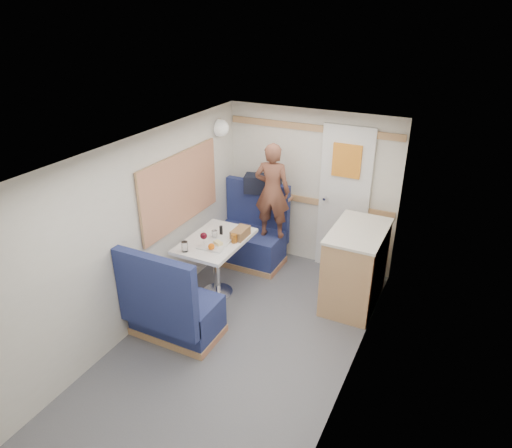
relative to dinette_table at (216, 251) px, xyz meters
The scene contains 26 objects.
floor 1.32m from the dinette_table, 56.98° to the right, with size 4.50×4.50×0.00m, color #515156.
ceiling 1.87m from the dinette_table, 56.98° to the right, with size 4.50×4.50×0.00m, color silver.
wall_back 1.47m from the dinette_table, 62.53° to the left, with size 2.20×0.02×2.00m, color silver.
wall_left 1.18m from the dinette_table, 114.23° to the right, with size 0.02×4.50×2.00m, color silver.
wall_right 2.06m from the dinette_table, 29.74° to the right, with size 0.02×4.50×2.00m, color silver.
oak_trim_low 1.42m from the dinette_table, 62.15° to the left, with size 2.15×0.02×0.08m, color #AF6E4F.
oak_trim_high 1.85m from the dinette_table, 62.15° to the left, with size 2.15×0.02×0.08m, color #AF6E4F.
side_window 0.81m from the dinette_table, behind, with size 0.04×1.30×0.72m, color gray.
rear_door 1.69m from the dinette_table, 47.92° to the left, with size 0.62×0.12×1.86m.
dinette_table is the anchor object (origin of this frame).
bench_far 0.90m from the dinette_table, 90.00° to the left, with size 0.90×0.59×1.05m.
bench_near 0.90m from the dinette_table, 90.00° to the right, with size 0.90×0.59×1.05m.
ledge 1.16m from the dinette_table, 90.00° to the left, with size 0.90×0.14×0.04m, color #AF6E4F.
dome_light 1.51m from the dinette_table, 114.65° to the left, with size 0.20×0.20×0.20m, color white.
galley_counter 1.57m from the dinette_table, 20.54° to the left, with size 0.57×0.92×0.92m.
person 1.03m from the dinette_table, 70.45° to the left, with size 0.44×0.29×1.20m, color brown.
duffel_bag 1.21m from the dinette_table, 87.05° to the left, with size 0.47×0.23×0.23m, color black.
tray 0.19m from the dinette_table, 59.01° to the right, with size 0.29×0.37×0.02m, color silver.
orange_fruit 0.34m from the dinette_table, 67.89° to the right, with size 0.07×0.07×0.07m, color orange.
cheese_block 0.25m from the dinette_table, 47.20° to the right, with size 0.10×0.06×0.03m, color #F0E58A.
wine_glass 0.34m from the dinette_table, 97.30° to the right, with size 0.08×0.08×0.17m.
tumbler_left 0.46m from the dinette_table, 112.05° to the right, with size 0.07×0.07×0.11m, color white.
tumbler_right 0.21m from the dinette_table, 140.17° to the left, with size 0.06×0.06×0.10m, color silver.
beer_glass 0.31m from the dinette_table, ahead, with size 0.07×0.07×0.10m, color #925015.
pepper_grinder 0.25m from the dinette_table, 92.53° to the left, with size 0.04×0.04×0.10m, color black.
bread_loaf 0.35m from the dinette_table, 37.85° to the left, with size 0.14×0.25×0.11m, color brown.
Camera 1 is at (1.76, -2.85, 3.09)m, focal length 32.00 mm.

